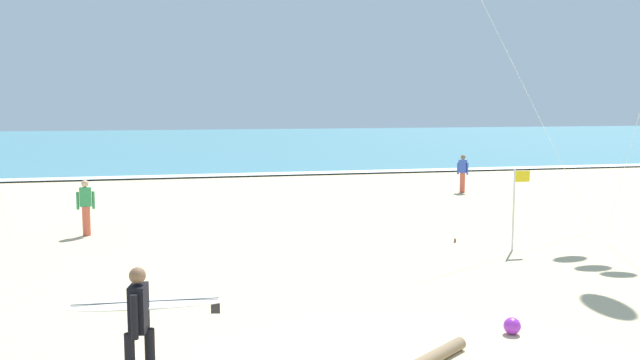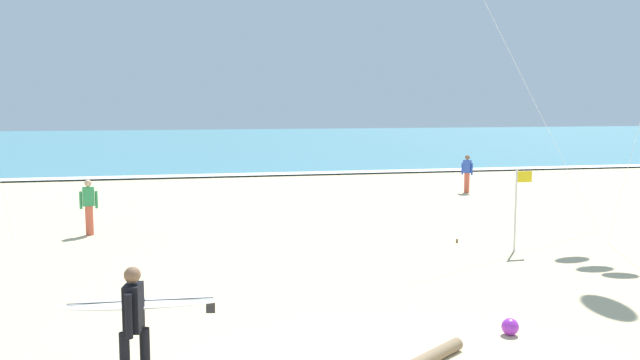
{
  "view_description": "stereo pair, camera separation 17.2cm",
  "coord_description": "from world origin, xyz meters",
  "px_view_note": "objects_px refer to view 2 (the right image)",
  "views": [
    {
      "loc": [
        -2.73,
        -7.25,
        3.74
      ],
      "look_at": [
        0.4,
        6.3,
        2.12
      ],
      "focal_mm": 37.15,
      "sensor_mm": 36.0,
      "label": 1
    },
    {
      "loc": [
        -2.57,
        -7.28,
        3.74
      ],
      "look_at": [
        0.4,
        6.3,
        2.12
      ],
      "focal_mm": 37.15,
      "sensor_mm": 36.0,
      "label": 2
    }
  ],
  "objects_px": {
    "surfer_lead": "(137,314)",
    "lifeguard_flag": "(518,202)",
    "driftwood_log": "(430,358)",
    "beach_ball": "(510,327)",
    "bystander_green_top": "(89,207)",
    "bystander_blue_top": "(467,173)"
  },
  "relations": [
    {
      "from": "beach_ball",
      "to": "driftwood_log",
      "type": "xyz_separation_m",
      "value": [
        -1.71,
        -0.85,
        -0.04
      ]
    },
    {
      "from": "lifeguard_flag",
      "to": "driftwood_log",
      "type": "relative_size",
      "value": 1.39
    },
    {
      "from": "bystander_green_top",
      "to": "lifeguard_flag",
      "type": "distance_m",
      "value": 11.76
    },
    {
      "from": "beach_ball",
      "to": "bystander_green_top",
      "type": "bearing_deg",
      "value": 127.34
    },
    {
      "from": "bystander_blue_top",
      "to": "driftwood_log",
      "type": "height_order",
      "value": "bystander_blue_top"
    },
    {
      "from": "bystander_green_top",
      "to": "driftwood_log",
      "type": "distance_m",
      "value": 12.47
    },
    {
      "from": "lifeguard_flag",
      "to": "driftwood_log",
      "type": "bearing_deg",
      "value": -127.17
    },
    {
      "from": "bystander_green_top",
      "to": "bystander_blue_top",
      "type": "relative_size",
      "value": 1.0
    },
    {
      "from": "bystander_blue_top",
      "to": "driftwood_log",
      "type": "relative_size",
      "value": 1.05
    },
    {
      "from": "surfer_lead",
      "to": "bystander_blue_top",
      "type": "height_order",
      "value": "surfer_lead"
    },
    {
      "from": "lifeguard_flag",
      "to": "driftwood_log",
      "type": "xyz_separation_m",
      "value": [
        -4.9,
        -6.46,
        -1.17
      ]
    },
    {
      "from": "surfer_lead",
      "to": "lifeguard_flag",
      "type": "xyz_separation_m",
      "value": [
        8.95,
        6.5,
        0.22
      ]
    },
    {
      "from": "bystander_blue_top",
      "to": "driftwood_log",
      "type": "xyz_separation_m",
      "value": [
        -8.39,
        -16.99,
        -0.72
      ]
    },
    {
      "from": "lifeguard_flag",
      "to": "surfer_lead",
      "type": "bearing_deg",
      "value": -144.0
    },
    {
      "from": "lifeguard_flag",
      "to": "bystander_blue_top",
      "type": "bearing_deg",
      "value": 71.66
    },
    {
      "from": "beach_ball",
      "to": "driftwood_log",
      "type": "relative_size",
      "value": 0.19
    },
    {
      "from": "bystander_green_top",
      "to": "lifeguard_flag",
      "type": "xyz_separation_m",
      "value": [
        10.87,
        -4.47,
        0.45
      ]
    },
    {
      "from": "surfer_lead",
      "to": "bystander_blue_top",
      "type": "relative_size",
      "value": 1.41
    },
    {
      "from": "bystander_blue_top",
      "to": "driftwood_log",
      "type": "distance_m",
      "value": 18.96
    },
    {
      "from": "bystander_green_top",
      "to": "lifeguard_flag",
      "type": "height_order",
      "value": "lifeguard_flag"
    },
    {
      "from": "bystander_blue_top",
      "to": "bystander_green_top",
      "type": "bearing_deg",
      "value": -157.13
    },
    {
      "from": "bystander_green_top",
      "to": "bystander_blue_top",
      "type": "distance_m",
      "value": 15.58
    }
  ]
}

